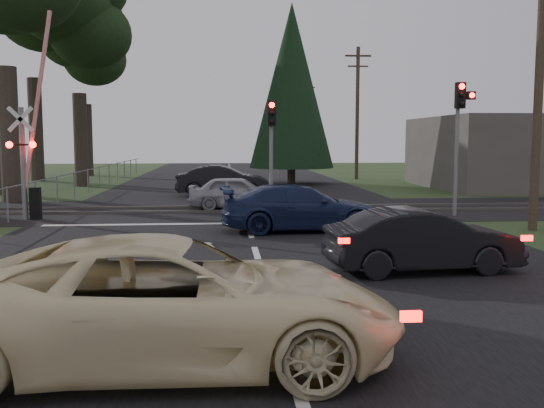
{
  "coord_description": "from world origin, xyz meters",
  "views": [
    {
      "loc": [
        -0.8,
        -11.31,
        2.71
      ],
      "look_at": [
        0.29,
        1.92,
        1.3
      ],
      "focal_mm": 40.0,
      "sensor_mm": 36.0,
      "label": 1
    }
  ],
  "objects": [
    {
      "name": "ground",
      "position": [
        0.0,
        0.0,
        0.0
      ],
      "size": [
        120.0,
        120.0,
        0.0
      ],
      "primitive_type": "plane",
      "color": "#283A1A",
      "rests_on": "ground"
    },
    {
      "name": "road",
      "position": [
        0.0,
        10.0,
        0.01
      ],
      "size": [
        14.0,
        100.0,
        0.01
      ],
      "primitive_type": "cube",
      "color": "black",
      "rests_on": "ground"
    },
    {
      "name": "rail_corridor",
      "position": [
        0.0,
        12.0,
        0.01
      ],
      "size": [
        120.0,
        8.0,
        0.01
      ],
      "primitive_type": "cube",
      "color": "black",
      "rests_on": "ground"
    },
    {
      "name": "stop_line",
      "position": [
        0.0,
        8.2,
        0.01
      ],
      "size": [
        13.0,
        0.35,
        0.0
      ],
      "primitive_type": "cube",
      "color": "silver",
      "rests_on": "ground"
    },
    {
      "name": "rail_near",
      "position": [
        0.0,
        11.2,
        0.05
      ],
      "size": [
        120.0,
        0.12,
        0.1
      ],
      "primitive_type": "cube",
      "color": "#59544C",
      "rests_on": "ground"
    },
    {
      "name": "rail_far",
      "position": [
        0.0,
        12.8,
        0.05
      ],
      "size": [
        120.0,
        0.12,
        0.1
      ],
      "primitive_type": "cube",
      "color": "#59544C",
      "rests_on": "ground"
    },
    {
      "name": "crossing_signal",
      "position": [
        -7.27,
        9.79,
        2.06
      ],
      "size": [
        1.62,
        0.38,
        6.96
      ],
      "color": "slate",
      "rests_on": "ground"
    },
    {
      "name": "traffic_signal_right",
      "position": [
        7.55,
        9.47,
        3.31
      ],
      "size": [
        0.68,
        0.48,
        4.7
      ],
      "color": "slate",
      "rests_on": "ground"
    },
    {
      "name": "traffic_signal_center",
      "position": [
        1.0,
        10.68,
        2.81
      ],
      "size": [
        0.32,
        0.48,
        4.1
      ],
      "color": "slate",
      "rests_on": "ground"
    },
    {
      "name": "utility_pole_near",
      "position": [
        8.5,
        6.0,
        4.73
      ],
      "size": [
        1.8,
        0.26,
        9.0
      ],
      "color": "#4C3D2D",
      "rests_on": "ground"
    },
    {
      "name": "utility_pole_mid",
      "position": [
        8.5,
        30.0,
        4.73
      ],
      "size": [
        1.8,
        0.26,
        9.0
      ],
      "color": "#4C3D2D",
      "rests_on": "ground"
    },
    {
      "name": "utility_pole_far",
      "position": [
        8.5,
        55.0,
        4.73
      ],
      "size": [
        1.8,
        0.26,
        9.0
      ],
      "color": "#4C3D2D",
      "rests_on": "ground"
    },
    {
      "name": "euc_tree_c",
      "position": [
        -9.0,
        25.0,
        9.51
      ],
      "size": [
        6.0,
        6.0,
        13.2
      ],
      "color": "#473D33",
      "rests_on": "ground"
    },
    {
      "name": "euc_tree_e",
      "position": [
        -11.0,
        36.0,
        9.51
      ],
      "size": [
        6.0,
        6.0,
        13.2
      ],
      "color": "#473D33",
      "rests_on": "ground"
    },
    {
      "name": "conifer_tree",
      "position": [
        3.5,
        26.0,
        5.99
      ],
      "size": [
        5.2,
        5.2,
        11.0
      ],
      "color": "#473D33",
      "rests_on": "ground"
    },
    {
      "name": "fence_left",
      "position": [
        -7.8,
        22.5,
        0.0
      ],
      "size": [
        0.1,
        36.0,
        1.2
      ],
      "primitive_type": null,
      "color": "slate",
      "rests_on": "ground"
    },
    {
      "name": "cream_coupe",
      "position": [
        -1.42,
        -4.11,
        0.77
      ],
      "size": [
        5.57,
        2.6,
        1.54
      ],
      "primitive_type": "imported",
      "rotation": [
        0.0,
        0.0,
        1.56
      ],
      "color": "#F9E9B2",
      "rests_on": "ground"
    },
    {
      "name": "dark_hatchback",
      "position": [
        3.29,
        0.65,
        0.65
      ],
      "size": [
        4.05,
        1.71,
        1.3
      ],
      "primitive_type": "imported",
      "rotation": [
        0.0,
        0.0,
        1.66
      ],
      "color": "black",
      "rests_on": "ground"
    },
    {
      "name": "silver_car",
      "position": [
        -0.2,
        12.31,
        0.65
      ],
      "size": [
        3.95,
        1.88,
        1.3
      ],
      "primitive_type": "imported",
      "rotation": [
        0.0,
        0.0,
        1.48
      ],
      "color": "#9DA0A5",
      "rests_on": "ground"
    },
    {
      "name": "blue_sedan",
      "position": [
        1.53,
        6.5,
        0.69
      ],
      "size": [
        4.86,
        2.21,
        1.38
      ],
      "primitive_type": "imported",
      "rotation": [
        0.0,
        0.0,
        1.63
      ],
      "color": "#172145",
      "rests_on": "ground"
    },
    {
      "name": "dark_car_far",
      "position": [
        -0.75,
        17.94,
        0.74
      ],
      "size": [
        4.52,
        1.71,
        1.47
      ],
      "primitive_type": "imported",
      "rotation": [
        0.0,
        0.0,
        1.54
      ],
      "color": "black",
      "rests_on": "ground"
    }
  ]
}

